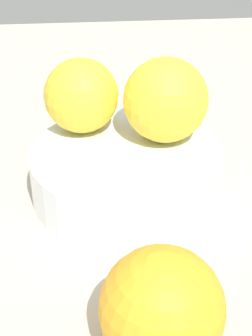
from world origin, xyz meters
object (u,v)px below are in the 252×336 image
(fruit_bowl, at_px, (126,173))
(orange_in_bowl_0, at_px, (166,100))
(orange_loose_0, at_px, (162,308))
(orange_in_bowl_1, at_px, (81,96))

(fruit_bowl, xyz_separation_m, orange_in_bowl_0, (-0.02, 0.04, 0.07))
(orange_in_bowl_0, distance_m, orange_loose_0, 0.22)
(orange_in_bowl_0, height_order, orange_loose_0, orange_in_bowl_0)
(orange_in_bowl_0, bearing_deg, orange_loose_0, -8.85)
(orange_in_bowl_1, bearing_deg, fruit_bowl, 39.98)
(orange_in_bowl_0, height_order, orange_in_bowl_1, orange_in_bowl_0)
(orange_in_bowl_1, xyz_separation_m, orange_loose_0, (0.23, 0.05, -0.04))
(fruit_bowl, relative_size, orange_in_bowl_0, 2.26)
(orange_in_bowl_1, relative_size, orange_loose_0, 0.89)
(fruit_bowl, height_order, orange_in_bowl_0, orange_in_bowl_0)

